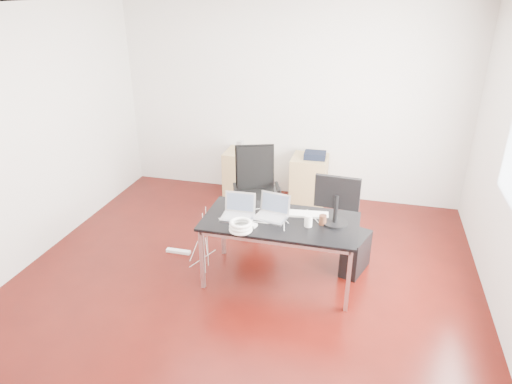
% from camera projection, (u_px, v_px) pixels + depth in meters
% --- Properties ---
extents(room_shell, '(5.00, 5.00, 5.00)m').
position_uv_depth(room_shell, '(245.00, 163.00, 4.34)').
color(room_shell, '#340905').
rests_on(room_shell, ground).
extents(desk, '(1.60, 0.80, 0.73)m').
position_uv_depth(desk, '(280.00, 225.00, 4.74)').
color(desk, black).
rests_on(desk, ground).
extents(office_chair, '(0.61, 0.63, 1.08)m').
position_uv_depth(office_chair, '(256.00, 186.00, 5.82)').
color(office_chair, black).
rests_on(office_chair, ground).
extents(filing_cabinet_left, '(0.50, 0.50, 0.70)m').
position_uv_depth(filing_cabinet_left, '(243.00, 173.00, 6.90)').
color(filing_cabinet_left, '#A48652').
rests_on(filing_cabinet_left, ground).
extents(filing_cabinet_right, '(0.50, 0.50, 0.70)m').
position_uv_depth(filing_cabinet_right, '(309.00, 180.00, 6.67)').
color(filing_cabinet_right, '#A48652').
rests_on(filing_cabinet_right, ground).
extents(pc_tower, '(0.33, 0.49, 0.44)m').
position_uv_depth(pc_tower, '(356.00, 254.00, 5.08)').
color(pc_tower, black).
rests_on(pc_tower, ground).
extents(wastebasket, '(0.26, 0.26, 0.28)m').
position_uv_depth(wastebasket, '(273.00, 197.00, 6.62)').
color(wastebasket, black).
rests_on(wastebasket, ground).
extents(power_strip, '(0.30, 0.06, 0.04)m').
position_uv_depth(power_strip, '(178.00, 251.00, 5.50)').
color(power_strip, white).
rests_on(power_strip, ground).
extents(laptop_left, '(0.34, 0.27, 0.23)m').
position_uv_depth(laptop_left, '(238.00, 211.00, 4.78)').
color(laptop_left, silver).
rests_on(laptop_left, desk).
extents(laptop_right, '(0.37, 0.31, 0.23)m').
position_uv_depth(laptop_right, '(272.00, 212.00, 4.76)').
color(laptop_right, silver).
rests_on(laptop_right, desk).
extents(monitor, '(0.45, 0.26, 0.51)m').
position_uv_depth(monitor, '(337.00, 198.00, 4.54)').
color(monitor, black).
rests_on(monitor, desk).
extents(keyboard, '(0.45, 0.19, 0.02)m').
position_uv_depth(keyboard, '(307.00, 214.00, 4.81)').
color(keyboard, white).
rests_on(keyboard, desk).
extents(cup_white, '(0.10, 0.10, 0.12)m').
position_uv_depth(cup_white, '(308.00, 221.00, 4.57)').
color(cup_white, white).
rests_on(cup_white, desk).
extents(cup_brown, '(0.08, 0.08, 0.10)m').
position_uv_depth(cup_brown, '(323.00, 220.00, 4.61)').
color(cup_brown, '#4E2A1B').
rests_on(cup_brown, desk).
extents(cable_coil, '(0.24, 0.24, 0.11)m').
position_uv_depth(cable_coil, '(241.00, 226.00, 4.49)').
color(cable_coil, white).
rests_on(cable_coil, desk).
extents(power_adapter, '(0.09, 0.09, 0.03)m').
position_uv_depth(power_adapter, '(253.00, 225.00, 4.58)').
color(power_adapter, white).
rests_on(power_adapter, desk).
extents(speaker, '(0.11, 0.10, 0.18)m').
position_uv_depth(speaker, '(240.00, 147.00, 6.65)').
color(speaker, '#9E9E9E').
rests_on(speaker, filing_cabinet_left).
extents(navy_garment, '(0.31, 0.25, 0.09)m').
position_uv_depth(navy_garment, '(315.00, 155.00, 6.46)').
color(navy_garment, black).
rests_on(navy_garment, filing_cabinet_right).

